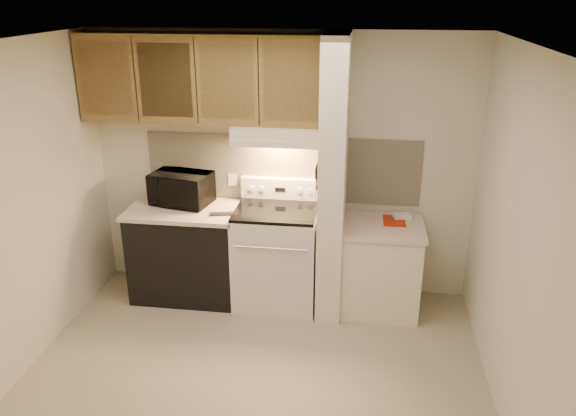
# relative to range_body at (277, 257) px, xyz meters

# --- Properties ---
(floor) EXTENTS (3.60, 3.60, 0.00)m
(floor) POSITION_rel_range_body_xyz_m (0.00, -1.16, -0.46)
(floor) COLOR tan
(floor) RESTS_ON ground
(ceiling) EXTENTS (3.60, 3.60, 0.00)m
(ceiling) POSITION_rel_range_body_xyz_m (0.00, -1.16, 2.04)
(ceiling) COLOR white
(ceiling) RESTS_ON wall_back
(wall_back) EXTENTS (3.60, 2.50, 0.02)m
(wall_back) POSITION_rel_range_body_xyz_m (0.00, 0.34, 0.79)
(wall_back) COLOR beige
(wall_back) RESTS_ON floor
(wall_left) EXTENTS (0.02, 3.00, 2.50)m
(wall_left) POSITION_rel_range_body_xyz_m (-1.80, -1.16, 0.79)
(wall_left) COLOR beige
(wall_left) RESTS_ON floor
(wall_right) EXTENTS (0.02, 3.00, 2.50)m
(wall_right) POSITION_rel_range_body_xyz_m (1.80, -1.16, 0.79)
(wall_right) COLOR beige
(wall_right) RESTS_ON floor
(backsplash) EXTENTS (2.60, 0.02, 0.63)m
(backsplash) POSITION_rel_range_body_xyz_m (0.00, 0.33, 0.78)
(backsplash) COLOR beige
(backsplash) RESTS_ON wall_back
(range_body) EXTENTS (0.76, 0.65, 0.92)m
(range_body) POSITION_rel_range_body_xyz_m (0.00, 0.00, 0.00)
(range_body) COLOR silver
(range_body) RESTS_ON floor
(oven_window) EXTENTS (0.50, 0.01, 0.30)m
(oven_window) POSITION_rel_range_body_xyz_m (0.00, -0.32, 0.04)
(oven_window) COLOR black
(oven_window) RESTS_ON range_body
(oven_handle) EXTENTS (0.65, 0.02, 0.02)m
(oven_handle) POSITION_rel_range_body_xyz_m (0.00, -0.35, 0.26)
(oven_handle) COLOR silver
(oven_handle) RESTS_ON range_body
(cooktop) EXTENTS (0.74, 0.64, 0.03)m
(cooktop) POSITION_rel_range_body_xyz_m (0.00, 0.00, 0.48)
(cooktop) COLOR black
(cooktop) RESTS_ON range_body
(range_backguard) EXTENTS (0.76, 0.08, 0.20)m
(range_backguard) POSITION_rel_range_body_xyz_m (0.00, 0.28, 0.59)
(range_backguard) COLOR silver
(range_backguard) RESTS_ON range_body
(range_display) EXTENTS (0.10, 0.01, 0.04)m
(range_display) POSITION_rel_range_body_xyz_m (0.00, 0.24, 0.59)
(range_display) COLOR black
(range_display) RESTS_ON range_backguard
(range_knob_left_outer) EXTENTS (0.05, 0.02, 0.05)m
(range_knob_left_outer) POSITION_rel_range_body_xyz_m (-0.28, 0.24, 0.59)
(range_knob_left_outer) COLOR silver
(range_knob_left_outer) RESTS_ON range_backguard
(range_knob_left_inner) EXTENTS (0.05, 0.02, 0.05)m
(range_knob_left_inner) POSITION_rel_range_body_xyz_m (-0.18, 0.24, 0.59)
(range_knob_left_inner) COLOR silver
(range_knob_left_inner) RESTS_ON range_backguard
(range_knob_right_inner) EXTENTS (0.05, 0.02, 0.05)m
(range_knob_right_inner) POSITION_rel_range_body_xyz_m (0.18, 0.24, 0.59)
(range_knob_right_inner) COLOR silver
(range_knob_right_inner) RESTS_ON range_backguard
(range_knob_right_outer) EXTENTS (0.05, 0.02, 0.05)m
(range_knob_right_outer) POSITION_rel_range_body_xyz_m (0.28, 0.24, 0.59)
(range_knob_right_outer) COLOR silver
(range_knob_right_outer) RESTS_ON range_backguard
(dishwasher_front) EXTENTS (1.00, 0.63, 0.87)m
(dishwasher_front) POSITION_rel_range_body_xyz_m (-0.88, 0.01, -0.03)
(dishwasher_front) COLOR black
(dishwasher_front) RESTS_ON floor
(left_countertop) EXTENTS (1.04, 0.67, 0.04)m
(left_countertop) POSITION_rel_range_body_xyz_m (-0.88, 0.01, 0.43)
(left_countertop) COLOR beige
(left_countertop) RESTS_ON dishwasher_front
(spoon_rest) EXTENTS (0.23, 0.12, 0.02)m
(spoon_rest) POSITION_rel_range_body_xyz_m (-0.48, -0.11, 0.46)
(spoon_rest) COLOR black
(spoon_rest) RESTS_ON left_countertop
(teal_jar) EXTENTS (0.10, 0.10, 0.11)m
(teal_jar) POSITION_rel_range_body_xyz_m (-1.07, 0.23, 0.50)
(teal_jar) COLOR #306B63
(teal_jar) RESTS_ON left_countertop
(outlet) EXTENTS (0.08, 0.01, 0.12)m
(outlet) POSITION_rel_range_body_xyz_m (-0.48, 0.32, 0.64)
(outlet) COLOR beige
(outlet) RESTS_ON backsplash
(microwave) EXTENTS (0.60, 0.46, 0.30)m
(microwave) POSITION_rel_range_body_xyz_m (-0.93, 0.12, 0.60)
(microwave) COLOR black
(microwave) RESTS_ON left_countertop
(partition_pillar) EXTENTS (0.22, 0.70, 2.50)m
(partition_pillar) POSITION_rel_range_body_xyz_m (0.51, -0.01, 0.79)
(partition_pillar) COLOR silver
(partition_pillar) RESTS_ON floor
(pillar_trim) EXTENTS (0.01, 0.70, 0.04)m
(pillar_trim) POSITION_rel_range_body_xyz_m (0.39, -0.01, 0.84)
(pillar_trim) COLOR olive
(pillar_trim) RESTS_ON partition_pillar
(knife_strip) EXTENTS (0.02, 0.42, 0.04)m
(knife_strip) POSITION_rel_range_body_xyz_m (0.39, -0.06, 0.86)
(knife_strip) COLOR black
(knife_strip) RESTS_ON partition_pillar
(knife_blade_a) EXTENTS (0.01, 0.03, 0.16)m
(knife_blade_a) POSITION_rel_range_body_xyz_m (0.38, -0.20, 0.76)
(knife_blade_a) COLOR silver
(knife_blade_a) RESTS_ON knife_strip
(knife_handle_a) EXTENTS (0.02, 0.02, 0.10)m
(knife_handle_a) POSITION_rel_range_body_xyz_m (0.38, -0.20, 0.91)
(knife_handle_a) COLOR black
(knife_handle_a) RESTS_ON knife_strip
(knife_blade_b) EXTENTS (0.01, 0.04, 0.18)m
(knife_blade_b) POSITION_rel_range_body_xyz_m (0.38, -0.15, 0.75)
(knife_blade_b) COLOR silver
(knife_blade_b) RESTS_ON knife_strip
(knife_handle_b) EXTENTS (0.02, 0.02, 0.10)m
(knife_handle_b) POSITION_rel_range_body_xyz_m (0.38, -0.14, 0.91)
(knife_handle_b) COLOR black
(knife_handle_b) RESTS_ON knife_strip
(knife_blade_c) EXTENTS (0.01, 0.04, 0.20)m
(knife_blade_c) POSITION_rel_range_body_xyz_m (0.38, -0.05, 0.74)
(knife_blade_c) COLOR silver
(knife_blade_c) RESTS_ON knife_strip
(knife_handle_c) EXTENTS (0.02, 0.02, 0.10)m
(knife_handle_c) POSITION_rel_range_body_xyz_m (0.38, -0.07, 0.91)
(knife_handle_c) COLOR black
(knife_handle_c) RESTS_ON knife_strip
(knife_blade_d) EXTENTS (0.01, 0.04, 0.16)m
(knife_blade_d) POSITION_rel_range_body_xyz_m (0.38, 0.03, 0.76)
(knife_blade_d) COLOR silver
(knife_blade_d) RESTS_ON knife_strip
(knife_handle_d) EXTENTS (0.02, 0.02, 0.10)m
(knife_handle_d) POSITION_rel_range_body_xyz_m (0.38, 0.04, 0.91)
(knife_handle_d) COLOR black
(knife_handle_d) RESTS_ON knife_strip
(knife_blade_e) EXTENTS (0.01, 0.04, 0.18)m
(knife_blade_e) POSITION_rel_range_body_xyz_m (0.38, 0.11, 0.75)
(knife_blade_e) COLOR silver
(knife_blade_e) RESTS_ON knife_strip
(knife_handle_e) EXTENTS (0.02, 0.02, 0.10)m
(knife_handle_e) POSITION_rel_range_body_xyz_m (0.38, 0.10, 0.91)
(knife_handle_e) COLOR black
(knife_handle_e) RESTS_ON knife_strip
(oven_mitt) EXTENTS (0.03, 0.10, 0.24)m
(oven_mitt) POSITION_rel_range_body_xyz_m (0.38, 0.17, 0.75)
(oven_mitt) COLOR slate
(oven_mitt) RESTS_ON partition_pillar
(right_cab_base) EXTENTS (0.70, 0.60, 0.81)m
(right_cab_base) POSITION_rel_range_body_xyz_m (0.97, -0.01, -0.06)
(right_cab_base) COLOR beige
(right_cab_base) RESTS_ON floor
(right_countertop) EXTENTS (0.74, 0.64, 0.04)m
(right_countertop) POSITION_rel_range_body_xyz_m (0.97, -0.01, 0.37)
(right_countertop) COLOR beige
(right_countertop) RESTS_ON right_cab_base
(red_folder) EXTENTS (0.20, 0.27, 0.01)m
(red_folder) POSITION_rel_range_body_xyz_m (1.07, 0.09, 0.39)
(red_folder) COLOR #B7250E
(red_folder) RESTS_ON right_countertop
(white_box) EXTENTS (0.18, 0.14, 0.04)m
(white_box) POSITION_rel_range_body_xyz_m (1.14, 0.17, 0.41)
(white_box) COLOR white
(white_box) RESTS_ON right_countertop
(range_hood) EXTENTS (0.78, 0.44, 0.15)m
(range_hood) POSITION_rel_range_body_xyz_m (0.00, 0.12, 1.17)
(range_hood) COLOR beige
(range_hood) RESTS_ON upper_cabinets
(hood_lip) EXTENTS (0.78, 0.04, 0.06)m
(hood_lip) POSITION_rel_range_body_xyz_m (0.00, -0.08, 1.12)
(hood_lip) COLOR beige
(hood_lip) RESTS_ON range_hood
(upper_cabinets) EXTENTS (2.18, 0.33, 0.77)m
(upper_cabinets) POSITION_rel_range_body_xyz_m (-0.69, 0.17, 1.62)
(upper_cabinets) COLOR olive
(upper_cabinets) RESTS_ON wall_back
(cab_door_a) EXTENTS (0.46, 0.01, 0.63)m
(cab_door_a) POSITION_rel_range_body_xyz_m (-1.51, 0.01, 1.62)
(cab_door_a) COLOR olive
(cab_door_a) RESTS_ON upper_cabinets
(cab_gap_a) EXTENTS (0.01, 0.01, 0.73)m
(cab_gap_a) POSITION_rel_range_body_xyz_m (-1.23, 0.01, 1.62)
(cab_gap_a) COLOR black
(cab_gap_a) RESTS_ON upper_cabinets
(cab_door_b) EXTENTS (0.46, 0.01, 0.63)m
(cab_door_b) POSITION_rel_range_body_xyz_m (-0.96, 0.01, 1.62)
(cab_door_b) COLOR olive
(cab_door_b) RESTS_ON upper_cabinets
(cab_gap_b) EXTENTS (0.01, 0.01, 0.73)m
(cab_gap_b) POSITION_rel_range_body_xyz_m (-0.69, 0.01, 1.62)
(cab_gap_b) COLOR black
(cab_gap_b) RESTS_ON upper_cabinets
(cab_door_c) EXTENTS (0.46, 0.01, 0.63)m
(cab_door_c) POSITION_rel_range_body_xyz_m (-0.42, 0.01, 1.62)
(cab_door_c) COLOR olive
(cab_door_c) RESTS_ON upper_cabinets
(cab_gap_c) EXTENTS (0.01, 0.01, 0.73)m
(cab_gap_c) POSITION_rel_range_body_xyz_m (-0.14, 0.01, 1.62)
(cab_gap_c) COLOR black
(cab_gap_c) RESTS_ON upper_cabinets
(cab_door_d) EXTENTS (0.46, 0.01, 0.63)m
(cab_door_d) POSITION_rel_range_body_xyz_m (0.13, 0.01, 1.62)
(cab_door_d) COLOR olive
(cab_door_d) RESTS_ON upper_cabinets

